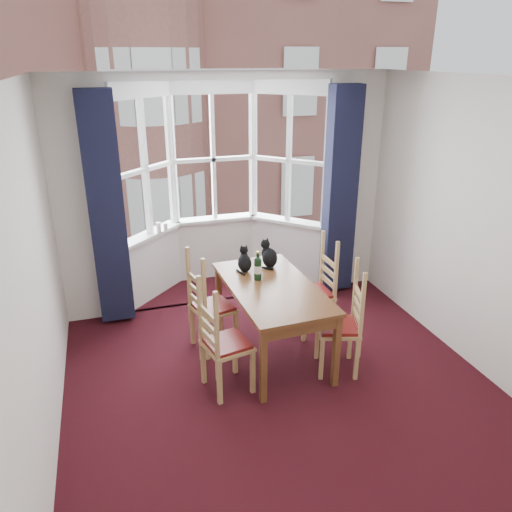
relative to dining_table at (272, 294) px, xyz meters
name	(u,v)px	position (x,y,z in m)	size (l,w,h in m)	color
floor	(291,403)	(-0.10, -0.85, -0.70)	(4.50, 4.50, 0.00)	black
ceiling	(301,79)	(-0.10, -0.85, 2.10)	(4.50, 4.50, 0.00)	white
wall_left	(29,295)	(-2.10, -0.85, 0.70)	(4.50, 4.50, 0.00)	silver
wall_right	(498,238)	(1.90, -0.85, 0.70)	(4.50, 4.50, 0.00)	silver
wall_near	(494,465)	(-0.10, -3.10, 0.70)	(4.00, 4.00, 0.00)	silver
wall_back_pier_left	(85,205)	(-1.75, 1.40, 0.70)	(0.70, 0.12, 2.80)	silver
wall_back_pier_right	(351,184)	(1.55, 1.40, 0.70)	(0.70, 0.12, 2.80)	silver
bay_window	(218,184)	(-0.10, 1.91, 0.70)	(2.76, 0.94, 2.80)	white
curtain_left	(107,212)	(-1.52, 1.22, 0.65)	(0.38, 0.22, 2.60)	#161933
curtain_right	(340,192)	(1.32, 1.22, 0.65)	(0.38, 0.22, 2.60)	#161933
dining_table	(272,294)	(0.00, 0.00, 0.00)	(0.90, 1.59, 0.79)	brown
chair_left_near	(218,347)	(-0.68, -0.47, -0.23)	(0.48, 0.49, 0.92)	tan
chair_left_far	(205,310)	(-0.64, 0.28, -0.23)	(0.49, 0.51, 0.92)	tan
chair_right_near	(347,327)	(0.62, -0.49, -0.23)	(0.50, 0.52, 0.92)	tan
chair_right_far	(320,293)	(0.68, 0.30, -0.23)	(0.41, 0.42, 0.92)	tan
cat_left	(245,261)	(-0.16, 0.45, 0.20)	(0.18, 0.23, 0.28)	black
cat_right	(269,256)	(0.13, 0.49, 0.21)	(0.23, 0.27, 0.32)	black
wine_bottle	(258,267)	(-0.09, 0.19, 0.22)	(0.08, 0.08, 0.31)	black
candle_tall	(159,227)	(-0.92, 1.75, 0.23)	(0.06, 0.06, 0.13)	white
candle_short	(166,227)	(-0.83, 1.78, 0.22)	(0.06, 0.06, 0.11)	white
street	(127,190)	(-0.10, 31.40, -6.70)	(80.00, 80.00, 0.00)	#333335
tenement_building	(140,99)	(-0.10, 13.16, 0.89)	(18.40, 7.80, 15.20)	#985A4E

